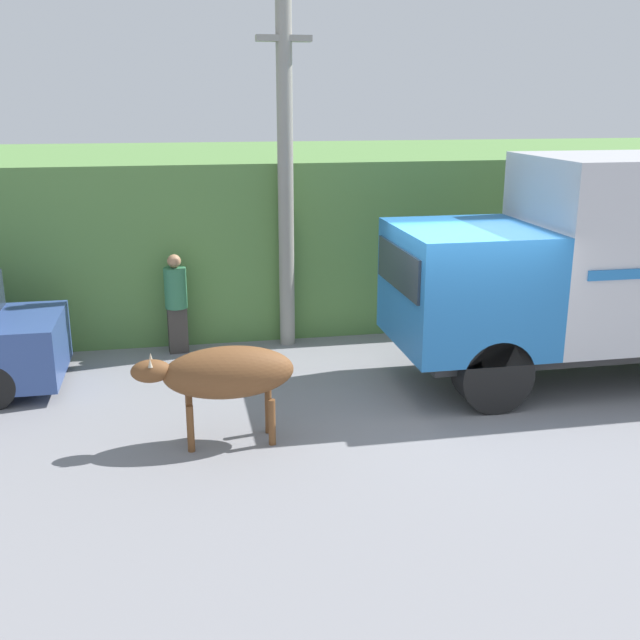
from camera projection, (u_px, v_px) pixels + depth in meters
name	position (u px, v px, depth m)	size (l,w,h in m)	color
ground_plane	(453.00, 404.00, 10.73)	(60.00, 60.00, 0.00)	gray
hillside_embankment	(346.00, 221.00, 16.83)	(32.00, 7.00, 3.15)	#568442
cargo_truck	(632.00, 261.00, 11.35)	(6.85, 2.31, 3.42)	#2D2D2D
brown_cow	(225.00, 374.00, 9.28)	(2.00, 0.66, 1.27)	brown
pedestrian_on_hill	(176.00, 300.00, 12.69)	(0.42, 0.42, 1.72)	#38332D
utility_pole	(285.00, 173.00, 12.56)	(0.90, 0.26, 5.84)	gray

